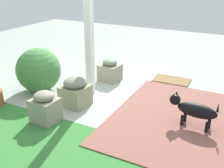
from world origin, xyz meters
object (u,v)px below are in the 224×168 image
(stone_planter_mid, at_px, (75,92))
(dog, at_px, (194,109))
(porch_pillar, at_px, (89,25))
(doormat, at_px, (172,80))
(stone_planter_nearest, at_px, (110,71))
(stone_planter_far, at_px, (45,107))
(round_shrub, at_px, (39,70))

(stone_planter_mid, xyz_separation_m, dog, (-1.81, -0.18, 0.04))
(porch_pillar, xyz_separation_m, doormat, (-1.12, -1.21, -1.18))
(stone_planter_nearest, distance_m, dog, 2.08)
(stone_planter_nearest, bearing_deg, doormat, -155.33)
(stone_planter_far, relative_size, dog, 0.69)
(stone_planter_nearest, bearing_deg, stone_planter_mid, 90.28)
(round_shrub, distance_m, doormat, 2.53)
(porch_pillar, height_order, doormat, porch_pillar)
(stone_planter_nearest, relative_size, stone_planter_mid, 0.92)
(porch_pillar, distance_m, stone_planter_far, 1.48)
(porch_pillar, height_order, stone_planter_mid, porch_pillar)
(stone_planter_far, bearing_deg, doormat, -117.04)
(porch_pillar, bearing_deg, stone_planter_mid, 91.97)
(porch_pillar, relative_size, dog, 3.56)
(stone_planter_far, xyz_separation_m, dog, (-1.90, -0.81, 0.05))
(porch_pillar, distance_m, doormat, 2.02)
(stone_planter_nearest, relative_size, doormat, 0.62)
(stone_planter_nearest, xyz_separation_m, round_shrub, (0.88, 1.02, 0.19))
(stone_planter_nearest, height_order, stone_planter_far, stone_planter_far)
(dog, bearing_deg, stone_planter_mid, 5.77)
(stone_planter_mid, xyz_separation_m, doormat, (-1.10, -1.70, -0.21))
(round_shrub, bearing_deg, stone_planter_far, 134.96)
(round_shrub, bearing_deg, stone_planter_nearest, -130.72)
(porch_pillar, bearing_deg, dog, 170.26)
(stone_planter_nearest, relative_size, stone_planter_far, 0.93)
(round_shrub, bearing_deg, dog, -179.83)
(stone_planter_nearest, xyz_separation_m, stone_planter_far, (0.08, 1.82, 0.02))
(stone_planter_nearest, distance_m, doormat, 1.23)
(stone_planter_nearest, distance_m, round_shrub, 1.36)
(stone_planter_far, bearing_deg, porch_pillar, -93.67)
(stone_planter_mid, bearing_deg, round_shrub, -11.16)
(doormat, bearing_deg, stone_planter_far, 62.96)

